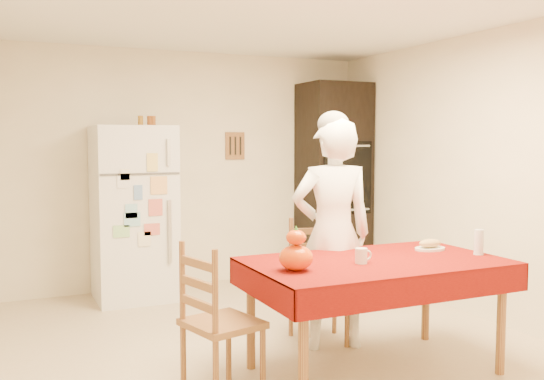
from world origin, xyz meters
TOP-DOWN VIEW (x-y plane):
  - floor at (0.00, 0.00)m, footprint 4.50×4.50m
  - room_shell at (0.00, 0.00)m, footprint 4.02×4.52m
  - refrigerator at (-0.65, 1.88)m, footprint 0.75×0.74m
  - oven_cabinet at (1.63, 1.93)m, footprint 0.70×0.62m
  - dining_table at (0.43, -0.69)m, footprint 1.70×1.00m
  - chair_far at (0.40, 0.06)m, footprint 0.51×0.49m
  - chair_left at (-0.70, -0.66)m, footprint 0.49×0.51m
  - seated_woman at (0.42, -0.15)m, footprint 0.70×0.53m
  - coffee_mug at (0.28, -0.75)m, footprint 0.08×0.08m
  - pumpkin_lower at (-0.20, -0.77)m, footprint 0.21×0.21m
  - pumpkin_upper at (-0.20, -0.77)m, footprint 0.12×0.12m
  - wine_glass at (1.20, -0.83)m, footprint 0.07×0.07m
  - bread_plate at (1.00, -0.55)m, footprint 0.24×0.24m
  - bread_loaf at (1.00, -0.55)m, footprint 0.18×0.10m
  - spice_jar_left at (-0.56, 1.93)m, footprint 0.05×0.05m
  - spice_jar_mid at (-0.47, 1.93)m, footprint 0.05×0.05m
  - spice_jar_right at (-0.43, 1.93)m, footprint 0.05×0.05m

SIDE VIEW (x-z plane):
  - floor at x=0.00m, z-range 0.00..0.00m
  - chair_far at x=0.40m, z-range 0.03..0.98m
  - chair_left at x=-0.70m, z-range 0.03..0.98m
  - dining_table at x=0.43m, z-range 0.31..1.07m
  - bread_plate at x=1.00m, z-range 0.76..0.78m
  - bread_loaf at x=1.00m, z-range 0.78..0.84m
  - coffee_mug at x=0.28m, z-range 0.76..0.86m
  - pumpkin_lower at x=-0.20m, z-range 0.76..0.92m
  - wine_glass at x=1.20m, z-range 0.76..0.94m
  - refrigerator at x=-0.65m, z-range 0.00..1.70m
  - seated_woman at x=0.42m, z-range 0.00..1.72m
  - pumpkin_upper at x=-0.20m, z-range 0.92..1.01m
  - oven_cabinet at x=1.63m, z-range 0.00..2.20m
  - room_shell at x=0.00m, z-range 0.37..2.88m
  - spice_jar_left at x=-0.56m, z-range 1.70..1.80m
  - spice_jar_mid at x=-0.47m, z-range 1.70..1.80m
  - spice_jar_right at x=-0.43m, z-range 1.70..1.80m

